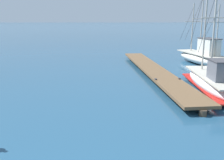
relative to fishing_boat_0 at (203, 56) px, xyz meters
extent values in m
cube|color=brown|center=(-5.49, -4.54, -0.43)|extent=(3.16, 18.33, 0.16)
cylinder|color=#4C3D2D|center=(-4.80, -13.64, -0.65)|extent=(0.36, 0.36, 0.29)
cylinder|color=#4C3D2D|center=(-5.15, -9.09, -0.65)|extent=(0.36, 0.36, 0.29)
cylinder|color=#4C3D2D|center=(-5.49, -4.54, -0.65)|extent=(0.36, 0.36, 0.29)
cylinder|color=#4C3D2D|center=(-5.83, 0.01, -0.65)|extent=(0.36, 0.36, 0.29)
cylinder|color=#4C3D2D|center=(-6.17, 4.56, -0.65)|extent=(0.36, 0.36, 0.29)
cube|color=#333338|center=(-6.01, -8.24, -0.31)|extent=(0.13, 0.21, 0.08)
cube|color=#333338|center=(-4.42, -8.12, -0.31)|extent=(0.13, 0.21, 0.08)
ellipsoid|color=silver|center=(-0.04, 0.19, -0.29)|extent=(3.56, 7.50, 1.02)
cube|color=#B2AD9E|center=(-0.04, 0.19, 0.18)|extent=(3.17, 6.74, 0.08)
cube|color=silver|center=(0.19, -0.87, 0.96)|extent=(1.56, 2.24, 1.48)
cube|color=#3D3D42|center=(0.19, -0.87, 1.73)|extent=(1.69, 2.41, 0.06)
cylinder|color=#B2ADA3|center=(-0.12, 0.54, 3.07)|extent=(0.11, 0.11, 5.70)
cylinder|color=#B2ADA3|center=(-0.12, 0.54, 3.47)|extent=(1.84, 0.46, 0.06)
cylinder|color=#333338|center=(-0.44, 2.05, 3.36)|extent=(0.65, 2.90, 4.22)
cylinder|color=#B2ADA3|center=(-0.46, 2.13, 2.60)|extent=(0.11, 0.11, 4.74)
cylinder|color=#B2ADA3|center=(-0.46, 2.13, 3.18)|extent=(1.84, 0.46, 0.06)
cylinder|color=#333338|center=(-0.73, 3.38, 2.83)|extent=(0.55, 2.42, 3.51)
cylinder|color=#B2ADA3|center=(0.42, -1.93, 2.45)|extent=(0.11, 0.11, 4.45)
cylinder|color=#B2ADA3|center=(0.42, -1.93, 3.20)|extent=(1.84, 0.46, 0.06)
cylinder|color=#333338|center=(0.16, -0.75, 2.67)|extent=(0.52, 2.27, 3.30)
ellipsoid|color=silver|center=(-2.74, -9.31, -0.32)|extent=(2.10, 7.50, 0.95)
cube|color=#B2AD9E|center=(-2.74, -9.31, 0.11)|extent=(1.85, 6.75, 0.08)
cube|color=#B21E19|center=(-2.74, -9.31, -0.54)|extent=(2.11, 7.35, 0.08)
cube|color=#565B66|center=(-2.78, -10.42, 0.69)|extent=(1.03, 1.58, 1.08)
cube|color=#3D3D42|center=(-2.78, -10.42, 1.26)|extent=(1.11, 1.70, 0.06)
cylinder|color=#B2ADA3|center=(-2.72, -8.94, 2.82)|extent=(0.11, 0.11, 5.33)
cylinder|color=#B2ADA3|center=(-2.72, -8.94, 3.62)|extent=(1.63, 0.12, 0.06)
cylinder|color=#333338|center=(-2.67, -7.50, 3.08)|extent=(0.13, 2.77, 3.94)
cylinder|color=#B2ADA3|center=(-2.66, -7.27, 3.39)|extent=(0.11, 0.11, 6.48)
cylinder|color=#333338|center=(-2.59, -5.52, 3.72)|extent=(0.16, 3.36, 4.79)
camera|label=1|loc=(-9.32, -25.26, 3.71)|focal=43.08mm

